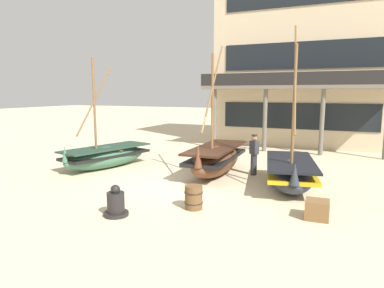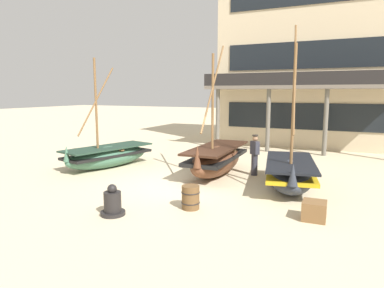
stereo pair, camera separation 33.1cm
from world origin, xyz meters
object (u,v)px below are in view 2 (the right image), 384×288
object	(u,v)px
fishing_boat_near_left	(217,159)
harbor_building_main	(310,60)
fisherman_by_hull	(255,155)
cargo_crate	(314,211)
capstan_winch	(113,203)
wooden_barrel	(191,197)
fishing_boat_centre_large	(108,156)
fishing_boat_far_right	(290,173)

from	to	relation	value
fishing_boat_near_left	harbor_building_main	size ratio (longest dim) A/B	0.47
fisherman_by_hull	cargo_crate	xyz separation A→B (m)	(2.79, -4.26, -0.58)
capstan_winch	wooden_barrel	bearing A→B (deg)	38.34
fishing_boat_centre_large	harbor_building_main	size ratio (longest dim) A/B	0.43
fishing_boat_far_right	capstan_winch	bearing A→B (deg)	-129.29
fishing_boat_centre_large	cargo_crate	distance (m)	9.73
fishing_boat_near_left	cargo_crate	bearing A→B (deg)	-41.20
fisherman_by_hull	wooden_barrel	size ratio (longest dim) A/B	2.41
fishing_boat_centre_large	fisherman_by_hull	world-z (taller)	fishing_boat_centre_large
fishing_boat_far_right	harbor_building_main	world-z (taller)	harbor_building_main
capstan_winch	harbor_building_main	bearing A→B (deg)	80.04
fishing_boat_centre_large	capstan_winch	world-z (taller)	fishing_boat_centre_large
harbor_building_main	fishing_boat_centre_large	bearing A→B (deg)	-120.16
fishing_boat_near_left	harbor_building_main	world-z (taller)	harbor_building_main
fishing_boat_near_left	capstan_winch	xyz separation A→B (m)	(-0.87, -5.73, -0.32)
fishing_boat_centre_large	harbor_building_main	xyz separation A→B (m)	(7.18, 12.35, 4.98)
fishing_boat_centre_large	fishing_boat_far_right	world-z (taller)	fishing_boat_far_right
capstan_winch	fishing_boat_centre_large	bearing A→B (deg)	130.03
fishing_boat_near_left	capstan_winch	size ratio (longest dim) A/B	6.02
harbor_building_main	wooden_barrel	bearing A→B (deg)	-94.61
fishing_boat_far_right	harbor_building_main	size ratio (longest dim) A/B	0.51
fisherman_by_hull	harbor_building_main	world-z (taller)	harbor_building_main
fishing_boat_far_right	fisherman_by_hull	size ratio (longest dim) A/B	3.37
fishing_boat_near_left	fisherman_by_hull	xyz separation A→B (m)	(1.47, 0.54, 0.18)
fishing_boat_near_left	wooden_barrel	size ratio (longest dim) A/B	7.58
wooden_barrel	harbor_building_main	world-z (taller)	harbor_building_main
fishing_boat_centre_large	cargo_crate	size ratio (longest dim) A/B	7.90
fisherman_by_hull	cargo_crate	bearing A→B (deg)	-56.80
fishing_boat_far_right	wooden_barrel	bearing A→B (deg)	-122.69
fishing_boat_far_right	fisherman_by_hull	world-z (taller)	fishing_boat_far_right
cargo_crate	harbor_building_main	world-z (taller)	harbor_building_main
fishing_boat_near_left	cargo_crate	size ratio (longest dim) A/B	8.62
fishing_boat_far_right	capstan_winch	size ratio (longest dim) A/B	6.44
fisherman_by_hull	cargo_crate	size ratio (longest dim) A/B	2.74
fishing_boat_near_left	fishing_boat_far_right	xyz separation A→B (m)	(3.12, -0.84, -0.09)
fishing_boat_near_left	wooden_barrel	xyz separation A→B (m)	(0.88, -4.34, -0.30)
wooden_barrel	cargo_crate	distance (m)	3.44
fishing_boat_centre_large	fishing_boat_far_right	bearing A→B (deg)	-0.32
fishing_boat_far_right	fisherman_by_hull	distance (m)	2.17
fishing_boat_centre_large	capstan_winch	distance (m)	6.44
fishing_boat_centre_large	wooden_barrel	xyz separation A→B (m)	(5.89, -3.55, -0.18)
fishing_boat_near_left	fishing_boat_centre_large	size ratio (longest dim) A/B	1.09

